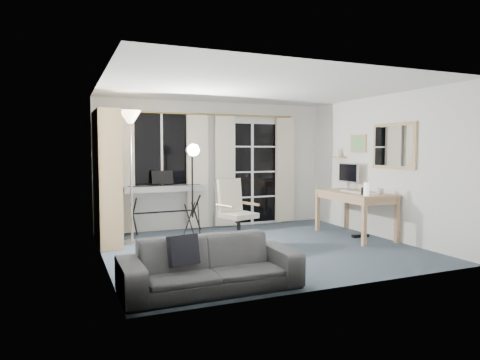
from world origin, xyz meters
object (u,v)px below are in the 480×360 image
object	(u,v)px
bookshelf	(105,182)
monitor	(348,173)
keyboard_piano	(164,189)
sofa	(210,256)
studio_light	(193,161)
desk	(355,198)
office_chair	(234,207)
torchiere_lamp	(131,137)
mug	(380,191)

from	to	relation	value
bookshelf	monitor	xyz separation A→B (m)	(4.20, -0.51, 0.07)
keyboard_piano	sofa	distance (m)	3.28
monitor	studio_light	bearing A→B (deg)	174.66
desk	office_chair	bearing A→B (deg)	177.66
office_chair	studio_light	bearing A→B (deg)	108.30
office_chair	sofa	size ratio (longest dim) A/B	0.55
bookshelf	monitor	distance (m)	4.23
keyboard_piano	bookshelf	bearing A→B (deg)	-153.56
torchiere_lamp	desk	xyz separation A→B (m)	(3.60, -0.94, -1.02)
sofa	keyboard_piano	bearing A→B (deg)	85.23
monitor	mug	world-z (taller)	monitor
desk	sofa	bearing A→B (deg)	-150.20
mug	bookshelf	bearing A→B (deg)	160.45
bookshelf	mug	distance (m)	4.36
bookshelf	office_chair	xyz separation A→B (m)	(1.83, -0.81, -0.38)
office_chair	monitor	distance (m)	2.44
studio_light	office_chair	size ratio (longest dim) A/B	1.56
torchiere_lamp	keyboard_piano	distance (m)	1.26
torchiere_lamp	desk	distance (m)	3.86
studio_light	sofa	distance (m)	2.74
studio_light	sofa	bearing A→B (deg)	-95.59
desk	sofa	world-z (taller)	desk
mug	sofa	size ratio (longest dim) A/B	0.07
torchiere_lamp	studio_light	bearing A→B (deg)	-8.73
keyboard_piano	mug	xyz separation A→B (m)	(3.05, -2.02, 0.04)
desk	sofa	distance (m)	3.64
bookshelf	keyboard_piano	xyz separation A→B (m)	(1.06, 0.56, -0.20)
bookshelf	torchiere_lamp	world-z (taller)	torchiere_lamp
keyboard_piano	desk	distance (m)	3.32
keyboard_piano	monitor	distance (m)	3.33
desk	mug	distance (m)	0.53
keyboard_piano	office_chair	bearing A→B (deg)	-62.46
office_chair	desk	xyz separation A→B (m)	(2.18, -0.15, 0.06)
keyboard_piano	office_chair	size ratio (longest dim) A/B	1.39
bookshelf	desk	xyz separation A→B (m)	(4.01, -0.96, -0.32)
desk	keyboard_piano	bearing A→B (deg)	154.17
office_chair	sofa	xyz separation A→B (m)	(-1.02, -1.87, -0.24)
desk	monitor	xyz separation A→B (m)	(0.20, 0.45, 0.39)
studio_light	office_chair	bearing A→B (deg)	-47.51
studio_light	monitor	xyz separation A→B (m)	(2.84, -0.34, -0.25)
keyboard_piano	sofa	size ratio (longest dim) A/B	0.77
office_chair	mug	bearing A→B (deg)	-33.08
studio_light	desk	size ratio (longest dim) A/B	1.12
desk	mug	size ratio (longest dim) A/B	11.53
monitor	sofa	distance (m)	4.09
keyboard_piano	studio_light	size ratio (longest dim) A/B	0.89
bookshelf	monitor	bearing A→B (deg)	-8.26
office_chair	sofa	bearing A→B (deg)	-135.83
torchiere_lamp	sofa	xyz separation A→B (m)	(0.41, -2.66, -1.32)
office_chair	keyboard_piano	bearing A→B (deg)	101.90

